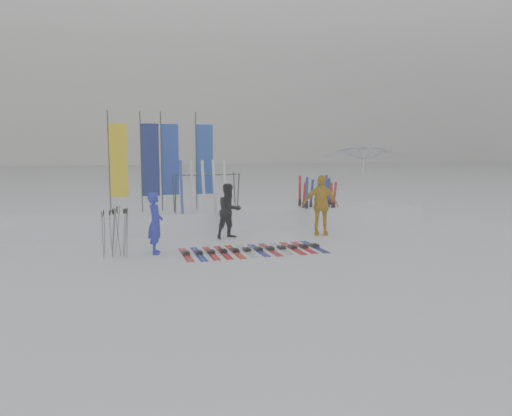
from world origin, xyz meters
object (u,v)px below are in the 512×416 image
object	(u,v)px
person_black	(229,211)
ski_rack	(206,187)
person_yellow	(321,205)
tent_canopy	(364,179)
person_blue	(155,223)
ski_row	(253,250)

from	to	relation	value
person_black	ski_rack	world-z (taller)	ski_rack
person_yellow	ski_rack	world-z (taller)	ski_rack
person_black	person_yellow	xyz separation A→B (m)	(2.80, -0.23, 0.11)
person_black	tent_canopy	bearing A→B (deg)	13.20
person_black	ski_rack	distance (m)	1.72
person_blue	person_yellow	size ratio (longest dim) A/B	0.86
person_yellow	tent_canopy	size ratio (longest dim) A/B	0.59
person_blue	tent_canopy	size ratio (longest dim) A/B	0.50
person_black	ski_rack	bearing A→B (deg)	87.08
person_yellow	tent_canopy	bearing A→B (deg)	63.96
person_blue	person_yellow	xyz separation A→B (m)	(5.07, 1.32, 0.13)
person_blue	person_black	bearing A→B (deg)	-50.95
person_blue	ski_rack	bearing A→B (deg)	-26.37
person_blue	ski_rack	size ratio (longest dim) A/B	0.77
person_blue	person_black	xyz separation A→B (m)	(2.28, 1.55, 0.02)
tent_canopy	ski_rack	xyz separation A→B (m)	(-6.75, -2.10, -0.01)
person_black	ski_rack	size ratio (longest dim) A/B	0.79
person_blue	ski_row	world-z (taller)	person_blue
person_black	tent_canopy	world-z (taller)	tent_canopy
person_blue	ski_rack	distance (m)	3.70
person_yellow	ski_row	world-z (taller)	person_yellow
person_black	tent_canopy	xyz separation A→B (m)	(6.36, 3.67, 0.59)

